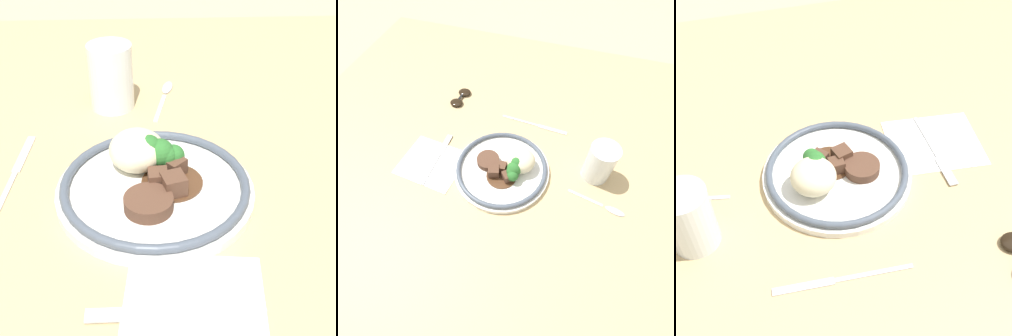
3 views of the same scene
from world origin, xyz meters
The scene contains 7 objects.
ground_plane centered at (0.00, 0.00, 0.00)m, with size 8.00×8.00×0.00m, color tan.
dining_table centered at (0.00, 0.00, 0.02)m, with size 1.39×1.27×0.04m.
napkin centered at (-0.20, -0.06, 0.04)m, with size 0.18×0.16×0.00m.
plate centered at (0.01, -0.02, 0.06)m, with size 0.26×0.26×0.07m.
juice_glass centered at (0.24, 0.04, 0.09)m, with size 0.07×0.07×0.11m.
fork centered at (-0.19, -0.02, 0.05)m, with size 0.02×0.18×0.00m.
knife centered at (0.05, 0.17, 0.04)m, with size 0.21×0.02×0.00m.
Camera 3 is at (0.14, 0.50, 0.65)m, focal length 50.00 mm.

